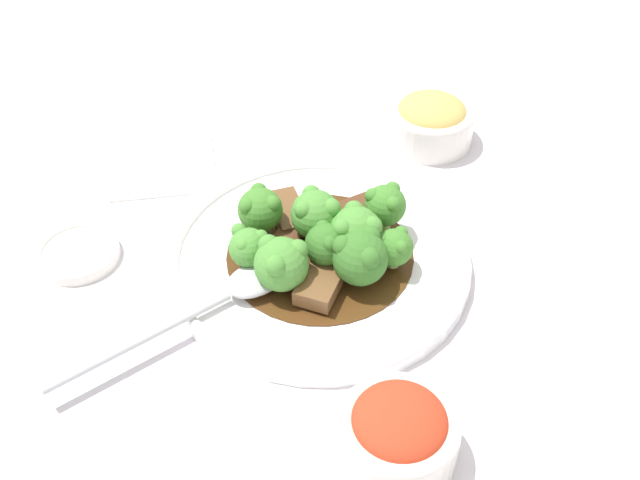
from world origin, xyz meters
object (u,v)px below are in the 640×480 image
Objects in this scene: beef_strip_2 at (326,216)px; side_bowl_kimchi at (394,434)px; broccoli_floret_4 at (360,257)px; broccoli_floret_5 at (317,214)px; broccoli_floret_6 at (281,263)px; broccoli_floret_0 at (328,243)px; broccoli_floret_7 at (385,205)px; side_bowl_appetizer at (431,121)px; beef_strip_3 at (283,247)px; beef_strip_0 at (288,213)px; broccoli_floret_3 at (248,244)px; broccoli_floret_2 at (356,232)px; main_plate at (320,258)px; sauce_dish at (78,253)px; broccoli_floret_8 at (260,209)px; beef_strip_1 at (362,215)px; beef_strip_4 at (322,281)px; broccoli_floret_1 at (394,247)px; serving_spoon at (234,291)px.

beef_strip_2 is 0.26m from side_bowl_kimchi.
broccoli_floret_5 reaches higher than broccoli_floret_4.
broccoli_floret_4 is 1.02× the size of broccoli_floret_6.
broccoli_floret_0 is 0.07m from broccoli_floret_7.
broccoli_floret_0 is 0.48× the size of side_bowl_appetizer.
beef_strip_3 is 1.41× the size of broccoli_floret_7.
broccoli_floret_3 is (-0.05, -0.05, 0.02)m from beef_strip_0.
beef_strip_2 is 0.10m from broccoli_floret_3.
broccoli_floret_5 is 0.23m from side_bowl_kimchi.
beef_strip_0 is 0.09m from broccoli_floret_2.
broccoli_floret_5 reaches higher than beef_strip_2.
broccoli_floret_0 is 0.91× the size of broccoli_floret_4.
main_plate is at bearing 35.93° from broccoli_floret_6.
broccoli_floret_0 is (0.00, -0.02, 0.04)m from main_plate.
broccoli_floret_0 is 0.19m from side_bowl_kimchi.
beef_strip_0 is at bearing -5.46° from sauce_dish.
beef_strip_3 is 0.92× the size of sauce_dish.
broccoli_floret_8 is at bearing 99.75° from side_bowl_kimchi.
broccoli_floret_8 is (-0.10, 0.01, 0.02)m from beef_strip_1.
broccoli_floret_2 reaches higher than main_plate.
side_bowl_kimchi is at bearing -87.45° from beef_strip_4.
broccoli_floret_8 is at bearing 143.79° from broccoli_floret_2.
main_plate is 0.21m from side_bowl_kimchi.
beef_strip_0 is 1.13× the size of broccoli_floret_2.
main_plate is 0.08m from broccoli_floret_3.
broccoli_floret_1 reaches higher than beef_strip_0.
broccoli_floret_3 is 0.79× the size of broccoli_floret_7.
beef_strip_4 is at bearing -116.87° from broccoli_floret_0.
side_bowl_appetizer is (0.27, 0.20, 0.00)m from serving_spoon.
main_plate is at bearing -41.39° from broccoli_floret_8.
broccoli_floret_7 is at bearing 81.05° from broccoli_floret_1.
beef_strip_2 is at bearing 58.74° from broccoli_floret_5.
broccoli_floret_5 is (0.04, 0.01, 0.03)m from beef_strip_3.
side_bowl_kimchi is (-0.06, -0.25, 0.01)m from beef_strip_1.
beef_strip_1 is 0.28m from sauce_dish.
broccoli_floret_0 is 0.04m from broccoli_floret_5.
broccoli_floret_7 is (0.05, -0.03, 0.03)m from beef_strip_2.
beef_strip_4 is 0.04m from broccoli_floret_6.
broccoli_floret_1 is (0.01, -0.07, 0.02)m from beef_strip_1.
broccoli_floret_0 is 0.03m from broccoli_floret_2.
broccoli_floret_8 is (-0.01, 0.03, 0.02)m from beef_strip_3.
broccoli_floret_3 is (-0.07, 0.00, 0.03)m from main_plate.
broccoli_floret_8 is at bearing 112.12° from beef_strip_3.
beef_strip_1 is 0.09m from broccoli_floret_4.
broccoli_floret_3 is at bearing -155.42° from beef_strip_2.
broccoli_floret_7 is (0.14, 0.01, 0.01)m from broccoli_floret_3.
broccoli_floret_6 is (-0.07, -0.02, -0.00)m from broccoli_floret_2.
broccoli_floret_8 is (-0.00, 0.07, 0.00)m from broccoli_floret_6.
broccoli_floret_7 is 0.12m from broccoli_floret_8.
broccoli_floret_1 is at bearing -83.35° from beef_strip_1.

